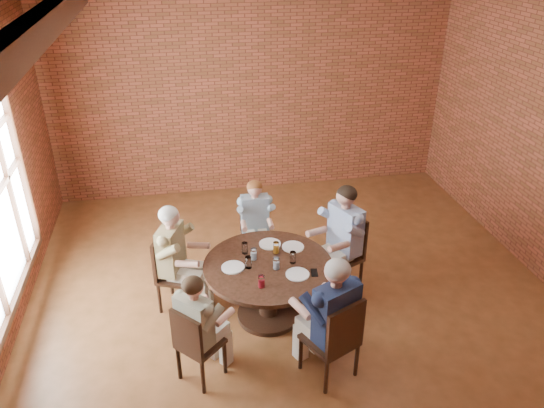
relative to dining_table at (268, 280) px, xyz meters
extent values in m
plane|color=brown|center=(0.38, 0.00, -0.53)|extent=(7.00, 7.00, 0.00)
plane|color=silver|center=(0.38, 0.00, 2.87)|extent=(7.00, 7.00, 0.00)
plane|color=#98442B|center=(0.38, 3.50, 1.17)|extent=(7.00, 0.00, 7.00)
cube|color=#331D11|center=(-2.07, 0.00, 2.74)|extent=(0.22, 6.90, 0.26)
cube|color=#331D11|center=(-2.79, 0.40, -0.02)|extent=(0.10, 2.16, 0.08)
cube|color=#331D11|center=(-2.79, 1.44, 1.12)|extent=(0.10, 0.08, 2.20)
cylinder|color=#331D11|center=(0.00, 0.00, -0.50)|extent=(0.73, 0.73, 0.06)
cylinder|color=#331D11|center=(0.00, 0.00, -0.18)|extent=(0.21, 0.21, 0.64)
cylinder|color=#3E2116|center=(0.00, 0.00, 0.20)|extent=(1.47, 1.47, 0.05)
cube|color=#331D11|center=(0.99, 0.44, -0.10)|extent=(0.61, 0.61, 0.04)
cube|color=#331D11|center=(1.18, 0.52, 0.18)|extent=(0.22, 0.44, 0.53)
cylinder|color=#331D11|center=(0.72, 0.54, -0.32)|extent=(0.04, 0.04, 0.41)
cylinder|color=#331D11|center=(0.89, 0.17, -0.32)|extent=(0.04, 0.04, 0.41)
cylinder|color=#331D11|center=(1.09, 0.70, -0.32)|extent=(0.04, 0.04, 0.41)
cylinder|color=#331D11|center=(1.25, 0.33, -0.32)|extent=(0.04, 0.04, 0.41)
cube|color=#331D11|center=(0.03, 1.12, -0.10)|extent=(0.39, 0.39, 0.04)
cube|color=#331D11|center=(0.04, 1.29, 0.14)|extent=(0.38, 0.05, 0.43)
cylinder|color=#331D11|center=(-0.13, 0.96, -0.32)|extent=(0.04, 0.04, 0.41)
cylinder|color=#331D11|center=(0.19, 0.95, -0.32)|extent=(0.04, 0.04, 0.41)
cylinder|color=#331D11|center=(-0.12, 1.28, -0.32)|extent=(0.04, 0.04, 0.41)
cylinder|color=#331D11|center=(0.20, 1.27, -0.32)|extent=(0.04, 0.04, 0.41)
cube|color=#331D11|center=(-1.01, 0.42, -0.10)|extent=(0.57, 0.57, 0.04)
cube|color=#331D11|center=(-1.19, 0.49, 0.17)|extent=(0.20, 0.42, 0.50)
cylinder|color=#331D11|center=(-0.91, 0.17, -0.32)|extent=(0.04, 0.04, 0.41)
cylinder|color=#331D11|center=(-0.77, 0.52, -0.32)|extent=(0.04, 0.04, 0.41)
cylinder|color=#331D11|center=(-1.25, 0.31, -0.32)|extent=(0.04, 0.04, 0.41)
cylinder|color=#331D11|center=(-1.11, 0.66, -0.32)|extent=(0.04, 0.04, 0.41)
cube|color=#331D11|center=(-0.83, -0.78, -0.10)|extent=(0.55, 0.55, 0.04)
cube|color=#331D11|center=(-0.96, -0.90, 0.14)|extent=(0.30, 0.31, 0.44)
cylinder|color=#331D11|center=(-0.60, -0.79, -0.32)|extent=(0.04, 0.04, 0.41)
cylinder|color=#331D11|center=(-0.82, -0.55, -0.32)|extent=(0.04, 0.04, 0.41)
cylinder|color=#331D11|center=(-0.84, -1.02, -0.32)|extent=(0.04, 0.04, 0.41)
cylinder|color=#331D11|center=(-1.06, -0.78, -0.32)|extent=(0.04, 0.04, 0.41)
cube|color=#331D11|center=(0.45, -0.97, -0.10)|extent=(0.62, 0.62, 0.04)
cube|color=#331D11|center=(0.54, -1.17, 0.19)|extent=(0.44, 0.23, 0.53)
cylinder|color=#331D11|center=(0.55, -0.71, -0.32)|extent=(0.04, 0.04, 0.41)
cylinder|color=#331D11|center=(0.18, -0.88, -0.32)|extent=(0.04, 0.04, 0.41)
cylinder|color=#331D11|center=(0.72, -1.07, -0.32)|extent=(0.04, 0.04, 0.41)
cylinder|color=#331D11|center=(0.35, -1.24, -0.32)|extent=(0.04, 0.04, 0.41)
cylinder|color=white|center=(0.35, 0.29, 0.23)|extent=(0.26, 0.26, 0.01)
cylinder|color=white|center=(0.10, 0.40, 0.23)|extent=(0.26, 0.26, 0.01)
cylinder|color=white|center=(-0.40, 0.00, 0.23)|extent=(0.26, 0.26, 0.01)
cylinder|color=white|center=(0.28, -0.26, 0.23)|extent=(0.26, 0.26, 0.01)
cylinder|color=white|center=(0.28, -0.02, 0.29)|extent=(0.07, 0.07, 0.14)
cylinder|color=white|center=(0.13, 0.21, 0.29)|extent=(0.07, 0.07, 0.14)
cylinder|color=white|center=(-0.22, 0.27, 0.29)|extent=(0.07, 0.07, 0.14)
cylinder|color=white|center=(-0.14, 0.13, 0.29)|extent=(0.07, 0.07, 0.14)
cylinder|color=white|center=(-0.23, -0.03, 0.29)|extent=(0.07, 0.07, 0.14)
cylinder|color=white|center=(-0.14, -0.40, 0.29)|extent=(0.07, 0.07, 0.14)
cylinder|color=white|center=(0.07, -0.10, 0.29)|extent=(0.07, 0.07, 0.14)
cube|color=black|center=(0.47, -0.26, 0.23)|extent=(0.09, 0.15, 0.01)
camera|label=1|loc=(-0.87, -4.86, 3.62)|focal=35.00mm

